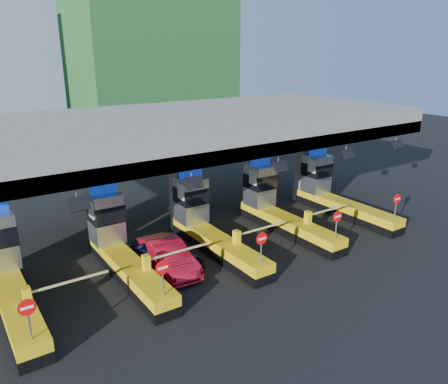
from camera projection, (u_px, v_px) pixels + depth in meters
ground at (208, 247)px, 24.17m from camera, size 120.00×120.00×0.00m
toll_canopy at (180, 130)px, 24.55m from camera, size 28.00×12.09×7.00m
toll_lane_far_left at (6, 272)px, 18.64m from camera, size 4.43×8.00×4.16m
toll_lane_left at (118, 244)px, 21.30m from camera, size 4.43×8.00×4.16m
toll_lane_center at (205, 223)px, 23.96m from camera, size 4.43×8.00×4.16m
toll_lane_right at (275, 205)px, 26.63m from camera, size 4.43×8.00×4.16m
toll_lane_far_right at (332, 191)px, 29.29m from camera, size 4.43×8.00×4.16m
bg_building_scaffold at (149, 19)px, 51.47m from camera, size 18.00×12.00×28.00m
van at (166, 254)px, 21.83m from camera, size 3.05×4.42×1.40m
red_car at (168, 256)px, 21.48m from camera, size 1.78×4.60×1.50m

